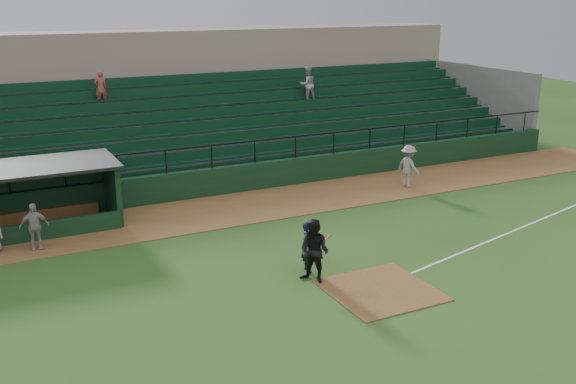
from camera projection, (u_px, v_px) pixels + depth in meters
name	position (u px, v px, depth m)	size (l,w,h in m)	color
ground	(362.00, 278.00, 20.02)	(90.00, 90.00, 0.00)	#2A5019
warning_track	(255.00, 206.00, 26.85)	(40.00, 4.00, 0.03)	brown
home_plate_dirt	(380.00, 290.00, 19.16)	(3.00, 3.00, 0.03)	brown
foul_line	(525.00, 226.00, 24.49)	(18.00, 0.09, 0.01)	white
stadium_structure	(187.00, 117.00, 33.43)	(38.00, 13.08, 6.40)	black
batter_at_plate	(308.00, 247.00, 20.28)	(1.05, 0.70, 1.64)	black
umpire	(314.00, 251.00, 19.47)	(0.95, 0.74, 1.96)	black
runner	(409.00, 166.00, 29.23)	(1.21, 0.70, 1.88)	#9A9590
dugout_player_a	(34.00, 226.00, 22.00)	(0.95, 0.39, 1.62)	#ABA5A0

